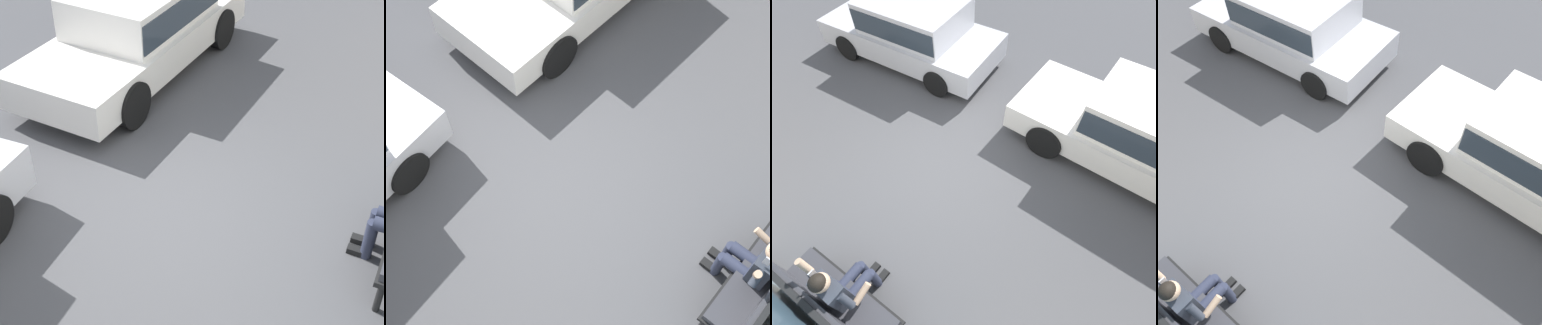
# 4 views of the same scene
# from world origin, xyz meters

# --- Properties ---
(ground_plane) EXTENTS (60.00, 60.00, 0.00)m
(ground_plane) POSITION_xyz_m (0.00, 0.00, 0.00)
(ground_plane) COLOR #4C4C4F
(bench) EXTENTS (1.70, 0.55, 1.00)m
(bench) POSITION_xyz_m (-0.40, 2.90, 0.57)
(bench) COLOR black
(bench) RESTS_ON ground_plane
(person_on_phone) EXTENTS (0.73, 0.74, 1.33)m
(person_on_phone) POSITION_xyz_m (-0.41, 2.67, 0.70)
(person_on_phone) COLOR #2D3347
(person_on_phone) RESTS_ON ground_plane
(parked_car_near) EXTENTS (4.61, 1.98, 1.41)m
(parked_car_near) POSITION_xyz_m (-2.94, -1.94, 0.78)
(parked_car_near) COLOR white
(parked_car_near) RESTS_ON ground_plane
(parked_car_mid) EXTENTS (4.31, 2.13, 1.43)m
(parked_car_mid) POSITION_xyz_m (2.53, -2.23, 0.78)
(parked_car_mid) COLOR silver
(parked_car_mid) RESTS_ON ground_plane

